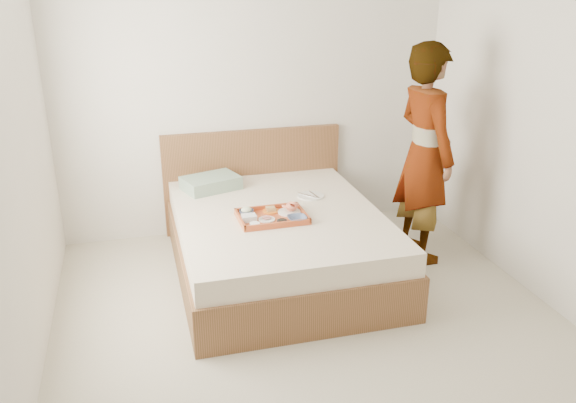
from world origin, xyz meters
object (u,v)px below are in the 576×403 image
(tray, at_px, (272,216))
(person, at_px, (425,154))
(bed, at_px, (279,243))
(dinner_plate, at_px, (311,196))

(tray, distance_m, person, 1.37)
(bed, distance_m, dinner_plate, 0.51)
(tray, xyz_separation_m, person, (1.32, 0.14, 0.35))
(tray, height_order, person, person)
(person, bearing_deg, dinner_plate, 69.17)
(bed, xyz_separation_m, tray, (-0.08, -0.13, 0.29))
(tray, bearing_deg, dinner_plate, 41.33)
(bed, height_order, person, person)
(dinner_plate, bearing_deg, bed, -142.81)
(person, bearing_deg, tray, 90.81)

